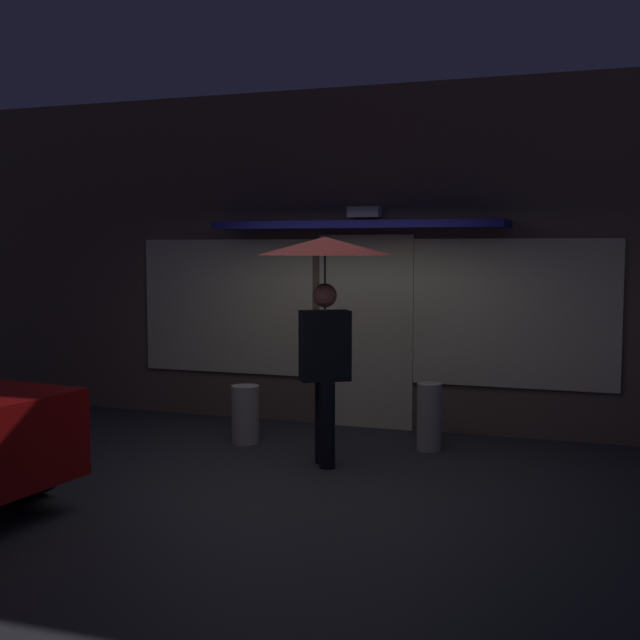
{
  "coord_description": "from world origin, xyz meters",
  "views": [
    {
      "loc": [
        2.54,
        -6.76,
        2.05
      ],
      "look_at": [
        0.05,
        0.45,
        1.38
      ],
      "focal_mm": 46.08,
      "sensor_mm": 36.0,
      "label": 1
    }
  ],
  "objects": [
    {
      "name": "sidewalk_bollard_2",
      "position": [
        0.91,
        1.34,
        0.34
      ],
      "size": [
        0.25,
        0.25,
        0.68
      ],
      "primitive_type": "cylinder",
      "color": "#B2A899",
      "rests_on": "ground"
    },
    {
      "name": "sidewalk_bollard",
      "position": [
        -0.98,
        1.02,
        0.31
      ],
      "size": [
        0.29,
        0.29,
        0.61
      ],
      "primitive_type": "cylinder",
      "color": "#B2A899",
      "rests_on": "ground"
    },
    {
      "name": "building_facade",
      "position": [
        -0.0,
        2.34,
        1.91
      ],
      "size": [
        10.77,
        1.0,
        3.85
      ],
      "color": "brown",
      "rests_on": "ground"
    },
    {
      "name": "ground_plane",
      "position": [
        0.0,
        0.0,
        0.0
      ],
      "size": [
        18.0,
        18.0,
        0.0
      ],
      "primitive_type": "plane",
      "color": "#2D2D33"
    },
    {
      "name": "person_with_umbrella",
      "position": [
        0.1,
        0.45,
        1.72
      ],
      "size": [
        1.26,
        1.26,
        2.15
      ],
      "rotation": [
        0.0,
        0.0,
        -2.6
      ],
      "color": "black",
      "rests_on": "ground"
    }
  ]
}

